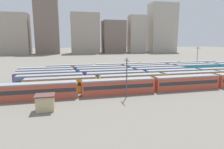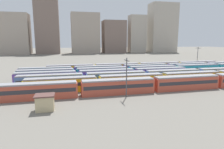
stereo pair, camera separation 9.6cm
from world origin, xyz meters
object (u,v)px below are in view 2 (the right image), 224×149
Objects in this scene: train_track_0 at (186,82)px; catenary_pole_0 at (127,75)px; train_track_2 at (198,74)px; signal_hut at (45,102)px; train_track_1 at (162,79)px; train_track_3 at (107,75)px; train_track_6 at (139,67)px; train_track_4 at (175,70)px; catenary_pole_1 at (197,56)px; train_track_5 at (167,68)px.

catenary_pole_0 reaches higher than train_track_0.
train_track_2 is at bearing 41.70° from train_track_0.
train_track_1 is at bearing 22.68° from signal_hut.
train_track_2 is 30.53m from train_track_3.
signal_hut is at bearing -165.27° from catenary_pole_0.
train_track_2 is at bearing 21.17° from signal_hut.
train_track_6 reaches higher than signal_hut.
train_track_4 is at bearing 65.63° from train_track_0.
train_track_3 is 6.09× the size of catenary_pole_0.
catenary_pole_0 is 2.55× the size of signal_hut.
catenary_pole_1 is at bearing 5.49° from train_track_6.
train_track_1 is 1.34× the size of train_track_3.
train_track_6 is 38.18m from catenary_pole_0.
train_track_3 is at bearing 91.85° from catenary_pole_0.
catenary_pole_0 is at bearing -155.27° from train_track_2.
train_track_5 is (-2.84, 15.60, 0.00)m from train_track_2.
train_track_6 is (-13.18, 20.80, 0.00)m from train_track_2.
catenary_pole_0 is (-16.30, -34.38, 3.21)m from train_track_6.
train_track_0 is at bearing 10.12° from catenary_pole_0.
signal_hut is (-16.82, -23.36, -0.35)m from train_track_3.
train_track_3 is 23.00m from train_track_6.
train_track_5 is 11.15× the size of catenary_pole_1.
train_track_3 is 5.53× the size of catenary_pole_1.
train_track_6 is at bearing -174.51° from catenary_pole_1.
train_track_6 is (-10.93, 10.40, 0.00)m from train_track_4.
catenary_pole_1 reaches higher than train_track_1.
train_track_4 is at bearing -43.59° from train_track_6.
signal_hut is at bearing -167.58° from train_track_0.
catenary_pole_0 is at bearing -148.33° from train_track_1.
train_track_0 is 10.22× the size of catenary_pole_0.
train_track_3 is 28.78m from signal_hut.
train_track_4 is 23.97m from catenary_pole_1.
train_track_1 is at bearing -122.11° from train_track_5.
train_track_0 and train_track_2 have the same top height.
train_track_6 is at bearing 92.76° from train_track_0.
train_track_1 is 16.27m from catenary_pole_0.
train_track_3 is at bearing -137.30° from train_track_6.
train_track_5 is 55.50m from signal_hut.
catenary_pole_1 reaches higher than train_track_0.
train_track_2 is (11.67, 10.40, 0.00)m from train_track_0.
train_track_5 is at bearing 96.48° from train_track_4.
train_track_3 is at bearing -159.10° from train_track_5.
catenary_pole_0 is at bearing -88.15° from train_track_3.
catenary_pole_1 reaches higher than train_track_6.
train_track_1 is 17.59m from train_track_3.
train_track_5 is at bearing 37.46° from signal_hut.
train_track_2 is 15.86m from train_track_5.
signal_hut is at bearing -147.39° from train_track_4.
catenary_pole_1 is (19.57, 13.33, 3.69)m from train_track_4.
train_track_0 is 27.46m from train_track_5.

